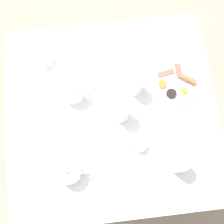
# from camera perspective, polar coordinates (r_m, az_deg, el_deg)

# --- Properties ---
(ground_plane) EXTENTS (8.00, 8.00, 0.00)m
(ground_plane) POSITION_cam_1_polar(r_m,az_deg,el_deg) (2.28, -0.00, -4.81)
(ground_plane) COLOR gray
(table) EXTENTS (1.09, 1.05, 0.70)m
(table) POSITION_cam_1_polar(r_m,az_deg,el_deg) (1.65, -0.00, -0.75)
(table) COLOR silver
(table) RESTS_ON ground_plane
(breakfast_plate) EXTENTS (0.26, 0.26, 0.04)m
(breakfast_plate) POSITION_cam_1_polar(r_m,az_deg,el_deg) (1.67, 11.55, 5.19)
(breakfast_plate) COLOR white
(breakfast_plate) RESTS_ON table
(teapot_near) EXTENTS (0.18, 0.12, 0.12)m
(teapot_near) POSITION_cam_1_polar(r_m,az_deg,el_deg) (1.59, -7.15, 3.71)
(teapot_near) COLOR white
(teapot_near) RESTS_ON table
(teapot_far) EXTENTS (0.20, 0.12, 0.12)m
(teapot_far) POSITION_cam_1_polar(r_m,az_deg,el_deg) (1.51, -7.85, -10.91)
(teapot_far) COLOR white
(teapot_far) RESTS_ON table
(teacup_with_saucer_left) EXTENTS (0.15, 0.15, 0.06)m
(teacup_with_saucer_left) POSITION_cam_1_polar(r_m,az_deg,el_deg) (1.70, -12.13, 9.17)
(teacup_with_saucer_left) COLOR white
(teacup_with_saucer_left) RESTS_ON table
(water_glass_tall) EXTENTS (0.08, 0.08, 0.14)m
(water_glass_tall) POSITION_cam_1_polar(r_m,az_deg,el_deg) (1.51, 12.19, -9.25)
(water_glass_tall) COLOR white
(water_glass_tall) RESTS_ON table
(water_glass_short) EXTENTS (0.08, 0.08, 0.14)m
(water_glass_short) POSITION_cam_1_polar(r_m,az_deg,el_deg) (1.52, 1.75, 0.02)
(water_glass_short) COLOR white
(water_glass_short) RESTS_ON table
(wine_glass_spare) EXTENTS (0.08, 0.08, 0.14)m
(wine_glass_spare) POSITION_cam_1_polar(r_m,az_deg,el_deg) (1.57, 4.36, 5.06)
(wine_glass_spare) COLOR white
(wine_glass_spare) RESTS_ON table
(creamer_jug) EXTENTS (0.08, 0.06, 0.05)m
(creamer_jug) POSITION_cam_1_polar(r_m,az_deg,el_deg) (1.54, 5.14, -6.20)
(creamer_jug) COLOR white
(creamer_jug) RESTS_ON table
(fork_by_plate) EXTENTS (0.09, 0.17, 0.00)m
(fork_by_plate) POSITION_cam_1_polar(r_m,az_deg,el_deg) (1.72, 3.04, 10.99)
(fork_by_plate) COLOR silver
(fork_by_plate) RESTS_ON table
(knife_by_plate) EXTENTS (0.08, 0.18, 0.00)m
(knife_by_plate) POSITION_cam_1_polar(r_m,az_deg,el_deg) (1.55, 6.19, -13.76)
(knife_by_plate) COLOR silver
(knife_by_plate) RESTS_ON table
(spoon_for_tea) EXTENTS (0.14, 0.07, 0.00)m
(spoon_for_tea) POSITION_cam_1_polar(r_m,az_deg,el_deg) (1.75, -3.85, 12.82)
(spoon_for_tea) COLOR silver
(spoon_for_tea) RESTS_ON table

